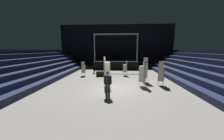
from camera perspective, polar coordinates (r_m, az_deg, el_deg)
name	(u,v)px	position (r m, az deg, el deg)	size (l,w,h in m)	color
ground_plane	(113,89)	(9.98, 0.36, -8.99)	(22.00, 30.00, 0.10)	slate
arena_end_wall	(116,45)	(24.49, 2.03, 11.41)	(22.00, 0.30, 8.00)	black
bleacher_bank_left	(21,67)	(13.77, -36.81, 1.14)	(5.25, 24.00, 3.15)	#191E38
bleacher_bank_right	(213,68)	(13.23, 39.87, 0.58)	(5.25, 24.00, 3.15)	#191E38
stage_riser	(116,64)	(20.42, 1.77, 2.64)	(7.15, 2.66, 5.60)	black
man_with_tie	(108,83)	(8.08, -2.07, -5.89)	(0.56, 0.36, 1.71)	black
chair_stack_front_left	(83,69)	(15.08, -13.27, 0.55)	(0.58, 0.58, 1.71)	#B2B5BA
chair_stack_front_right	(145,70)	(12.08, 15.32, -0.04)	(0.55, 0.55, 2.39)	#B2B5BA
chair_stack_mid_left	(142,73)	(10.72, 14.03, -1.59)	(0.61, 0.61, 2.22)	#B2B5BA
chair_stack_mid_right	(161,74)	(11.45, 22.07, -1.53)	(0.60, 0.60, 2.14)	#B2B5BA
chair_stack_mid_centre	(125,68)	(15.09, 6.15, 0.91)	(0.53, 0.53, 1.79)	#B2B5BA
chair_stack_rear_left	(107,72)	(10.35, -2.45, -0.76)	(0.56, 0.56, 2.56)	#B2B5BA
equipment_road_case	(100,74)	(14.68, -5.68, -1.74)	(0.90, 0.60, 0.58)	black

